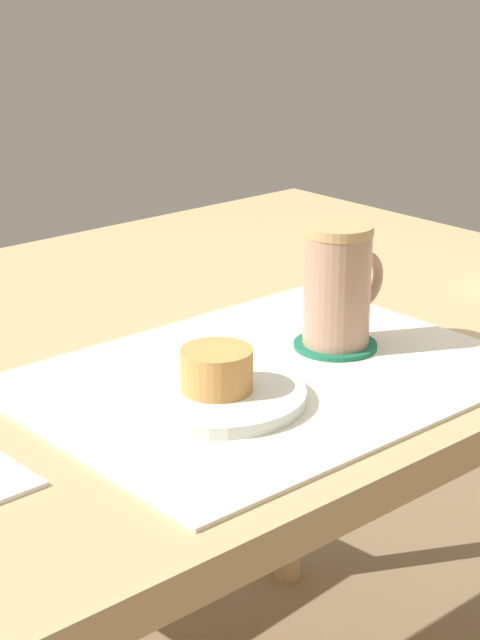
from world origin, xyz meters
TOP-DOWN VIEW (x-y plane):
  - dining_table at (0.00, 0.00)m, footprint 1.13×0.80m
  - placemat at (-0.04, -0.19)m, footprint 0.47×0.36m
  - pastry_plate at (-0.12, -0.20)m, footprint 0.17×0.17m
  - pastry at (-0.12, -0.20)m, footprint 0.07×0.07m
  - coffee_coaster at (0.06, -0.18)m, footprint 0.09×0.09m
  - coffee_mug at (0.06, -0.18)m, footprint 0.10×0.07m

SIDE VIEW (x-z plane):
  - dining_table at x=0.00m, z-range 0.28..1.01m
  - placemat at x=-0.04m, z-range 0.72..0.73m
  - coffee_coaster at x=0.06m, z-range 0.73..0.73m
  - pastry_plate at x=-0.12m, z-range 0.73..0.74m
  - pastry at x=-0.12m, z-range 0.74..0.78m
  - coffee_mug at x=0.06m, z-range 0.73..0.86m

